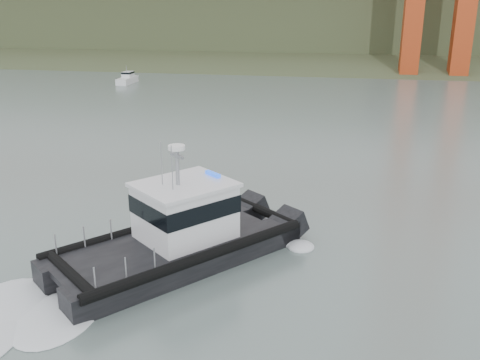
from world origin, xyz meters
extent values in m
plane|color=#566661|center=(0.00, 0.00, 0.00)|extent=(400.00, 400.00, 0.00)
cube|color=#3B4729|center=(0.00, 92.00, 0.00)|extent=(500.00, 44.72, 16.25)
cube|color=#3B4729|center=(0.00, 120.00, 6.00)|extent=(500.00, 70.00, 18.00)
cube|color=#3B4729|center=(0.00, 145.00, 11.00)|extent=(500.00, 60.00, 16.00)
cube|color=black|center=(-1.56, 3.03, 0.48)|extent=(9.25, 10.65, 1.38)
cube|color=black|center=(0.82, 1.04, 0.48)|extent=(9.25, 10.65, 1.38)
cube|color=black|center=(-0.74, 1.59, 1.03)|extent=(10.52, 11.32, 0.29)
cube|color=silver|center=(0.00, 2.48, 2.49)|extent=(5.29, 5.38, 2.64)
cube|color=black|center=(0.00, 2.48, 2.97)|extent=(5.39, 5.48, 0.86)
cube|color=silver|center=(0.00, 2.48, 3.90)|extent=(5.62, 5.70, 0.18)
cylinder|color=gray|center=(-0.23, 2.21, 4.85)|extent=(0.18, 0.18, 2.07)
cylinder|color=white|center=(-0.23, 2.21, 5.82)|extent=(0.80, 0.80, 0.21)
cube|color=silver|center=(-25.91, 58.39, 0.43)|extent=(1.75, 5.12, 1.02)
cube|color=silver|center=(-25.91, 58.82, 1.28)|extent=(1.38, 2.05, 1.02)
cube|color=black|center=(-25.91, 58.82, 1.62)|extent=(1.42, 2.10, 0.30)
cylinder|color=gray|center=(-25.91, 58.39, 2.21)|extent=(0.07, 0.07, 1.02)
camera|label=1|loc=(7.18, -20.83, 12.31)|focal=40.00mm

